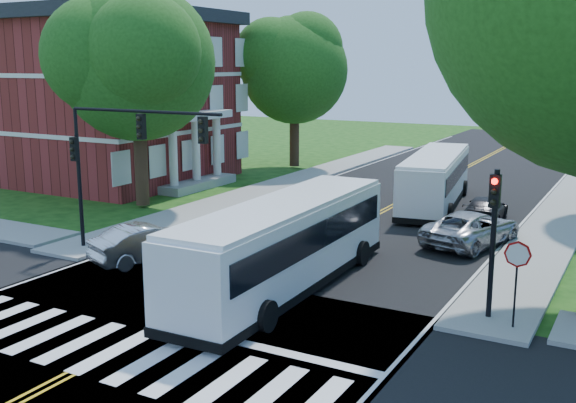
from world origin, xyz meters
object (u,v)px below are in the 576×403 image
Objects in this scene: signal_nw at (120,147)px; suv at (472,228)px; hatchback at (149,243)px; bus_follow at (435,178)px; signal_ne at (494,224)px; dark_sedan at (485,209)px; bus_lead at (285,243)px.

signal_nw is 1.38× the size of suv.
bus_follow is at bearing -91.33° from hatchback.
bus_follow is at bearing 63.23° from signal_nw.
signal_ne is 13.54m from dark_sedan.
hatchback is (1.21, 0.00, -3.64)m from signal_nw.
signal_nw is at bearing -3.51° from bus_lead.
signal_nw is 1.61× the size of hatchback.
signal_ne is at bearing 99.85° from dark_sedan.
suv is at bearing 109.26° from bus_follow.
signal_nw is 1.62× the size of signal_ne.
hatchback is (-6.17, 0.32, -0.85)m from bus_lead.
bus_lead is (7.38, -0.32, -2.78)m from signal_nw.
suv is at bearing -119.08° from hatchback.
bus_follow reaches higher than suv.
bus_lead is at bearing -177.20° from signal_ne.
dark_sedan is (9.80, 13.00, -0.12)m from hatchback.
suv is 1.24× the size of dark_sedan.
signal_ne reaches higher than hatchback.
signal_nw is 17.44m from dark_sedan.
signal_ne is 0.99× the size of hatchback.
signal_nw reaches higher than dark_sedan.
hatchback reaches higher than suv.
bus_lead reaches higher than bus_follow.
bus_lead is (-6.67, -0.33, -1.37)m from signal_ne.
signal_nw is 17.52m from bus_follow.
hatchback is at bearing -3.99° from bus_lead.
bus_follow is (7.78, 15.43, -2.89)m from signal_nw.
signal_ne is (14.06, 0.01, -1.41)m from signal_nw.
hatchback is (-12.85, -0.01, -2.22)m from signal_ne.
signal_nw is 14.13m from signal_ne.
signal_nw is at bearing -179.95° from signal_ne.
bus_lead is at bearing 71.41° from dark_sedan.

